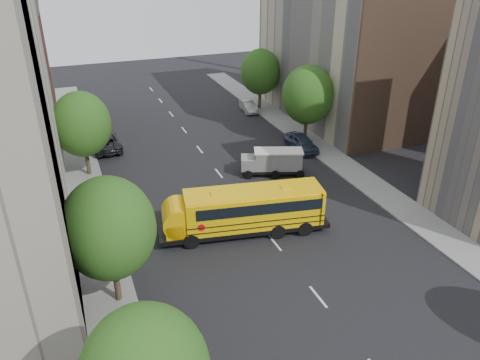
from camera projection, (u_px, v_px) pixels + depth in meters
ground at (263, 229)px, 34.28m from camera, size 120.00×120.00×0.00m
sidewalk_left at (94, 225)px, 34.67m from camera, size 3.00×80.00×0.12m
sidewalk_right at (357, 175)px, 42.16m from camera, size 3.00×80.00×0.12m
lane_markings at (219, 173)px, 42.60m from camera, size 0.15×64.00×0.01m
building_right_far at (339, 40)px, 52.75m from camera, size 10.00×22.00×18.00m
building_right_sidewall at (403, 60)px, 43.59m from camera, size 10.10×0.30×18.00m
street_tree_1 at (109, 229)px, 25.15m from camera, size 5.12×5.12×7.90m
street_tree_2 at (82, 124)px, 40.18m from camera, size 4.99×4.99×7.71m
street_tree_4 at (308, 95)px, 47.24m from camera, size 5.25×5.25×8.10m
street_tree_5 at (260, 72)px, 57.39m from camera, size 4.86×4.86×7.51m
school_bus at (242, 209)px, 33.00m from camera, size 12.41×4.81×3.42m
safari_truck at (273, 162)px, 41.98m from camera, size 5.69×3.63×2.30m
parked_car_0 at (162, 348)px, 23.17m from camera, size 2.07×4.46×1.48m
parked_car_1 at (127, 201)px, 36.55m from camera, size 1.59×4.14×1.35m
parked_car_2 at (105, 142)px, 47.34m from camera, size 2.86×5.82×1.59m
parked_car_4 at (302, 142)px, 47.18m from camera, size 2.05×4.77×1.60m
parked_car_5 at (248, 106)px, 58.24m from camera, size 1.74×4.08×1.31m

